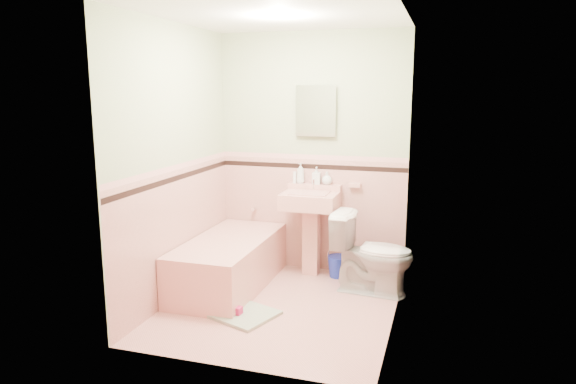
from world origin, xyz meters
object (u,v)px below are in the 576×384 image
(bathtub, at_px, (229,264))
(toilet, at_px, (373,253))
(soap_bottle_mid, at_px, (316,176))
(soap_bottle_right, at_px, (327,178))
(medicine_cabinet, at_px, (316,111))
(shoe, at_px, (233,310))
(sink, at_px, (310,235))
(soap_bottle_left, at_px, (301,173))
(bucket, at_px, (338,266))

(bathtub, distance_m, toilet, 1.40)
(soap_bottle_mid, xyz_separation_m, soap_bottle_right, (0.11, 0.00, -0.02))
(medicine_cabinet, relative_size, soap_bottle_mid, 2.49)
(bathtub, distance_m, shoe, 0.73)
(sink, height_order, shoe, sink)
(soap_bottle_mid, height_order, shoe, soap_bottle_mid)
(medicine_cabinet, bearing_deg, shoe, -105.02)
(bathtub, relative_size, soap_bottle_mid, 8.30)
(soap_bottle_left, xyz_separation_m, shoe, (-0.22, -1.35, -0.99))
(toilet, bearing_deg, bathtub, 105.97)
(sink, bearing_deg, soap_bottle_mid, 84.40)
(medicine_cabinet, distance_m, soap_bottle_mid, 0.67)
(bathtub, distance_m, soap_bottle_left, 1.21)
(medicine_cabinet, height_order, soap_bottle_left, medicine_cabinet)
(bathtub, distance_m, sink, 0.89)
(bathtub, relative_size, toilet, 1.94)
(toilet, bearing_deg, soap_bottle_right, 56.16)
(sink, xyz_separation_m, soap_bottle_left, (-0.15, 0.18, 0.61))
(soap_bottle_mid, bearing_deg, medicine_cabinet, 120.45)
(soap_bottle_mid, xyz_separation_m, bucket, (0.28, -0.13, -0.92))
(soap_bottle_right, relative_size, shoe, 0.85)
(soap_bottle_left, height_order, toilet, soap_bottle_left)
(bathtub, xyz_separation_m, soap_bottle_left, (0.53, 0.71, 0.83))
(soap_bottle_right, distance_m, bucket, 0.92)
(bathtub, height_order, soap_bottle_mid, soap_bottle_mid)
(medicine_cabinet, bearing_deg, soap_bottle_right, -12.92)
(soap_bottle_right, height_order, shoe, soap_bottle_right)
(soap_bottle_left, xyz_separation_m, soap_bottle_mid, (0.17, 0.00, -0.02))
(soap_bottle_mid, bearing_deg, sink, -95.60)
(bucket, bearing_deg, soap_bottle_left, 163.46)
(bathtub, bearing_deg, soap_bottle_mid, 45.50)
(medicine_cabinet, xyz_separation_m, bucket, (0.30, -0.16, -1.59))
(soap_bottle_right, bearing_deg, soap_bottle_mid, 180.00)
(medicine_cabinet, bearing_deg, bucket, -28.97)
(sink, xyz_separation_m, bucket, (0.30, 0.05, -0.33))
(soap_bottle_mid, bearing_deg, bathtub, -134.50)
(soap_bottle_mid, height_order, toilet, soap_bottle_mid)
(medicine_cabinet, xyz_separation_m, shoe, (-0.37, -1.38, -1.64))
(bathtub, distance_m, soap_bottle_right, 1.33)
(sink, distance_m, soap_bottle_mid, 0.62)
(bathtub, bearing_deg, shoe, -64.26)
(sink, bearing_deg, medicine_cabinet, 90.00)
(soap_bottle_right, xyz_separation_m, bucket, (0.16, -0.13, -0.90))
(sink, height_order, medicine_cabinet, medicine_cabinet)
(bucket, bearing_deg, medicine_cabinet, 151.03)
(soap_bottle_right, bearing_deg, toilet, -39.27)
(soap_bottle_left, bearing_deg, soap_bottle_right, 0.00)
(soap_bottle_left, xyz_separation_m, soap_bottle_right, (0.28, 0.00, -0.04))
(soap_bottle_left, relative_size, soap_bottle_mid, 1.19)
(bucket, height_order, shoe, bucket)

